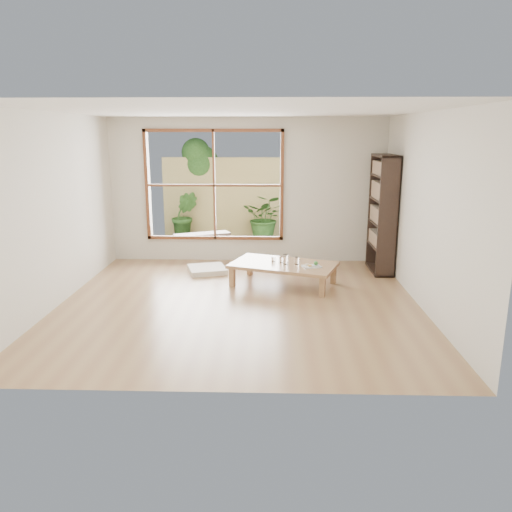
{
  "coord_description": "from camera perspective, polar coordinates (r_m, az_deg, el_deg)",
  "views": [
    {
      "loc": [
        0.44,
        -6.65,
        2.32
      ],
      "look_at": [
        0.22,
        0.53,
        0.55
      ],
      "focal_mm": 35.0,
      "sensor_mm": 36.0,
      "label": 1
    }
  ],
  "objects": [
    {
      "name": "floor_cushion",
      "position": [
        8.61,
        -5.61,
        -1.54
      ],
      "size": [
        0.75,
        0.75,
        0.09
      ],
      "primitive_type": "cube",
      "rotation": [
        0.0,
        0.0,
        0.29
      ],
      "color": "silver",
      "rests_on": "ground"
    },
    {
      "name": "bookshelf",
      "position": [
        8.71,
        14.26,
        4.65
      ],
      "size": [
        0.32,
        0.89,
        1.98
      ],
      "primitive_type": "cube",
      "color": "#2E2019",
      "rests_on": "ground"
    },
    {
      "name": "shrub_right",
      "position": [
        11.01,
        1.06,
        4.47
      ],
      "size": [
        1.06,
        0.97,
        1.0
      ],
      "primitive_type": "imported",
      "rotation": [
        0.0,
        0.0,
        -0.24
      ],
      "color": "#386A27",
      "rests_on": "deck"
    },
    {
      "name": "food_tray",
      "position": [
        7.62,
        6.46,
        -1.09
      ],
      "size": [
        0.31,
        0.26,
        0.08
      ],
      "rotation": [
        0.0,
        0.0,
        0.26
      ],
      "color": "white",
      "rests_on": "low_table"
    },
    {
      "name": "bamboo_fence",
      "position": [
        11.35,
        -3.53,
        6.64
      ],
      "size": [
        2.8,
        0.06,
        1.8
      ],
      "primitive_type": "cube",
      "color": "#D7C26E",
      "rests_on": "ground"
    },
    {
      "name": "shrub_left",
      "position": [
        11.2,
        -8.17,
        4.63
      ],
      "size": [
        0.62,
        0.52,
        1.05
      ],
      "primitive_type": "imported",
      "rotation": [
        0.0,
        0.0,
        0.09
      ],
      "color": "#386A27",
      "rests_on": "deck"
    },
    {
      "name": "glass_mid",
      "position": [
        7.74,
        4.71,
        -0.54
      ],
      "size": [
        0.08,
        0.08,
        0.11
      ],
      "primitive_type": "cylinder",
      "color": "silver",
      "rests_on": "low_table"
    },
    {
      "name": "glass_tall",
      "position": [
        7.73,
        3.43,
        -0.37
      ],
      "size": [
        0.08,
        0.08,
        0.15
      ],
      "primitive_type": "cylinder",
      "color": "silver",
      "rests_on": "low_table"
    },
    {
      "name": "deck",
      "position": [
        10.52,
        -3.95,
        1.08
      ],
      "size": [
        2.8,
        2.0,
        0.05
      ],
      "primitive_type": "cube",
      "color": "#342B25",
      "rests_on": "ground"
    },
    {
      "name": "ground",
      "position": [
        7.06,
        -1.92,
        -5.36
      ],
      "size": [
        5.0,
        5.0,
        0.0
      ],
      "primitive_type": "plane",
      "color": "#A47F52",
      "rests_on": "ground"
    },
    {
      "name": "glass_short",
      "position": [
        7.84,
        2.93,
        -0.41
      ],
      "size": [
        0.07,
        0.07,
        0.08
      ],
      "primitive_type": "cylinder",
      "color": "silver",
      "rests_on": "low_table"
    },
    {
      "name": "garden_tree",
      "position": [
        11.66,
        -6.82,
        10.35
      ],
      "size": [
        1.04,
        0.85,
        2.22
      ],
      "color": "#4C3D2D",
      "rests_on": "ground"
    },
    {
      "name": "garden_bench",
      "position": [
        10.03,
        -6.19,
        2.25
      ],
      "size": [
        1.15,
        0.75,
        0.35
      ],
      "rotation": [
        0.0,
        0.0,
        0.42
      ],
      "color": "#2E2019",
      "rests_on": "deck"
    },
    {
      "name": "glass_small",
      "position": [
        7.88,
        2.01,
        -0.37
      ],
      "size": [
        0.06,
        0.06,
        0.08
      ],
      "primitive_type": "cylinder",
      "color": "silver",
      "rests_on": "low_table"
    },
    {
      "name": "low_table",
      "position": [
        7.8,
        3.16,
        -1.14
      ],
      "size": [
        1.8,
        1.37,
        0.35
      ],
      "rotation": [
        0.0,
        0.0,
        -0.34
      ],
      "color": "#A58150",
      "rests_on": "ground"
    }
  ]
}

